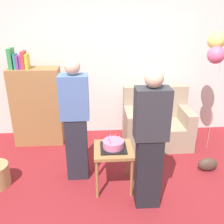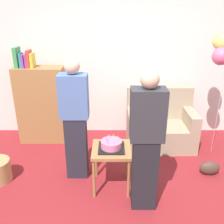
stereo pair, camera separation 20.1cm
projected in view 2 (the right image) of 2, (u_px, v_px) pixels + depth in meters
name	position (u px, v px, depth m)	size (l,w,h in m)	color
ground_plane	(121.00, 205.00, 3.01)	(8.00, 8.00, 0.00)	maroon
wall_back	(118.00, 59.00, 4.40)	(6.00, 0.10, 2.70)	silver
couch	(161.00, 126.00, 4.25)	(1.10, 0.70, 0.96)	gray
bookshelf	(42.00, 104.00, 4.28)	(0.80, 0.36, 1.62)	olive
side_table	(112.00, 154.00, 3.16)	(0.48, 0.48, 0.57)	olive
birthday_cake	(112.00, 145.00, 3.11)	(0.32, 0.32, 0.17)	black
person_blowing_candles	(76.00, 120.00, 3.26)	(0.36, 0.22, 1.63)	#23232D
person_holding_cake	(147.00, 143.00, 2.71)	(0.36, 0.22, 1.63)	black
handbag	(210.00, 168.00, 3.53)	(0.28, 0.14, 0.20)	#473328
balloon_bunch	(222.00, 48.00, 3.53)	(0.28, 0.37, 1.87)	silver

